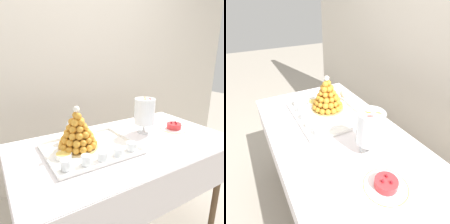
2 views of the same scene
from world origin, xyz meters
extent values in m
cube|color=silver|center=(0.00, 1.03, 1.25)|extent=(4.80, 0.10, 2.50)
cylinder|color=brown|center=(0.63, -0.31, 0.39)|extent=(0.04, 0.04, 0.78)
cylinder|color=brown|center=(-0.63, 0.31, 0.39)|extent=(0.04, 0.04, 0.78)
cylinder|color=brown|center=(0.63, 0.31, 0.39)|extent=(0.04, 0.04, 0.78)
cube|color=brown|center=(0.00, 0.00, 0.79)|extent=(1.37, 0.74, 0.02)
cube|color=white|center=(0.00, 0.00, 0.80)|extent=(1.43, 0.80, 0.00)
cube|color=white|center=(0.00, -0.40, 0.67)|extent=(1.43, 0.01, 0.25)
cube|color=white|center=(0.00, 0.40, 0.67)|extent=(1.43, 0.01, 0.25)
cube|color=white|center=(-0.72, 0.00, 0.67)|extent=(0.01, 0.80, 0.25)
cube|color=white|center=(0.72, 0.00, 0.67)|extent=(0.01, 0.80, 0.25)
cube|color=white|center=(-0.24, 0.03, 0.80)|extent=(0.53, 0.43, 0.01)
cube|color=white|center=(-0.24, -0.19, 0.82)|extent=(0.53, 0.01, 0.02)
cube|color=white|center=(-0.24, 0.24, 0.82)|extent=(0.53, 0.01, 0.02)
cube|color=white|center=(-0.51, 0.03, 0.82)|extent=(0.01, 0.43, 0.02)
cube|color=white|center=(0.02, 0.03, 0.82)|extent=(0.01, 0.43, 0.02)
cylinder|color=white|center=(-0.24, 0.03, 0.81)|extent=(0.40, 0.40, 0.00)
cylinder|color=tan|center=(-0.30, 0.07, 0.81)|extent=(0.24, 0.24, 0.01)
cone|color=#BC7625|center=(-0.30, 0.07, 0.92)|extent=(0.17, 0.17, 0.22)
sphere|color=orange|center=(-0.20, 0.07, 0.84)|extent=(0.04, 0.04, 0.04)
sphere|color=gold|center=(-0.21, 0.11, 0.84)|extent=(0.04, 0.04, 0.04)
sphere|color=gold|center=(-0.23, 0.15, 0.84)|extent=(0.04, 0.04, 0.04)
sphere|color=orange|center=(-0.27, 0.17, 0.84)|extent=(0.04, 0.04, 0.04)
sphere|color=gold|center=(-0.31, 0.17, 0.84)|extent=(0.04, 0.04, 0.04)
sphere|color=orange|center=(-0.35, 0.16, 0.84)|extent=(0.04, 0.04, 0.04)
sphere|color=orange|center=(-0.38, 0.13, 0.84)|extent=(0.04, 0.04, 0.04)
sphere|color=gold|center=(-0.39, 0.09, 0.84)|extent=(0.04, 0.04, 0.04)
sphere|color=gold|center=(-0.39, 0.05, 0.84)|extent=(0.04, 0.04, 0.04)
sphere|color=orange|center=(-0.38, 0.02, 0.84)|extent=(0.04, 0.04, 0.04)
sphere|color=orange|center=(-0.35, -0.01, 0.84)|extent=(0.04, 0.04, 0.04)
sphere|color=orange|center=(-0.31, -0.02, 0.84)|extent=(0.04, 0.04, 0.04)
sphere|color=orange|center=(-0.27, -0.02, 0.84)|extent=(0.04, 0.04, 0.04)
sphere|color=orange|center=(-0.23, 0.00, 0.84)|extent=(0.04, 0.04, 0.04)
sphere|color=gold|center=(-0.21, 0.03, 0.84)|extent=(0.04, 0.04, 0.04)
sphere|color=orange|center=(-0.22, 0.10, 0.87)|extent=(0.04, 0.04, 0.04)
sphere|color=gold|center=(-0.25, 0.13, 0.87)|extent=(0.04, 0.04, 0.04)
sphere|color=gold|center=(-0.28, 0.15, 0.87)|extent=(0.04, 0.04, 0.04)
sphere|color=orange|center=(-0.32, 0.15, 0.87)|extent=(0.04, 0.04, 0.04)
sphere|color=orange|center=(-0.35, 0.13, 0.87)|extent=(0.05, 0.05, 0.05)
sphere|color=gold|center=(-0.37, 0.10, 0.88)|extent=(0.04, 0.04, 0.04)
sphere|color=orange|center=(-0.38, 0.06, 0.87)|extent=(0.04, 0.04, 0.04)
sphere|color=orange|center=(-0.37, 0.03, 0.87)|extent=(0.04, 0.04, 0.04)
sphere|color=gold|center=(-0.34, 0.00, 0.87)|extent=(0.04, 0.04, 0.04)
sphere|color=orange|center=(-0.30, -0.01, 0.87)|extent=(0.04, 0.04, 0.04)
sphere|color=gold|center=(-0.26, 0.00, 0.87)|extent=(0.04, 0.04, 0.04)
sphere|color=gold|center=(-0.23, 0.03, 0.88)|extent=(0.04, 0.04, 0.04)
sphere|color=orange|center=(-0.22, 0.06, 0.88)|extent=(0.04, 0.04, 0.04)
sphere|color=orange|center=(-0.25, 0.11, 0.91)|extent=(0.04, 0.04, 0.04)
sphere|color=gold|center=(-0.28, 0.14, 0.91)|extent=(0.04, 0.04, 0.04)
sphere|color=orange|center=(-0.32, 0.13, 0.91)|extent=(0.04, 0.04, 0.04)
sphere|color=orange|center=(-0.35, 0.11, 0.91)|extent=(0.04, 0.04, 0.04)
sphere|color=orange|center=(-0.36, 0.07, 0.91)|extent=(0.04, 0.04, 0.04)
sphere|color=gold|center=(-0.35, 0.03, 0.91)|extent=(0.04, 0.04, 0.04)
sphere|color=orange|center=(-0.31, 0.01, 0.91)|extent=(0.04, 0.04, 0.04)
sphere|color=orange|center=(-0.28, 0.01, 0.91)|extent=(0.04, 0.04, 0.04)
sphere|color=gold|center=(-0.25, 0.04, 0.91)|extent=(0.05, 0.05, 0.05)
sphere|color=orange|center=(-0.24, 0.08, 0.91)|extent=(0.04, 0.04, 0.04)
sphere|color=gold|center=(-0.28, 0.11, 0.94)|extent=(0.04, 0.04, 0.04)
sphere|color=gold|center=(-0.32, 0.12, 0.95)|extent=(0.04, 0.04, 0.04)
sphere|color=orange|center=(-0.34, 0.09, 0.95)|extent=(0.04, 0.04, 0.04)
sphere|color=orange|center=(-0.34, 0.05, 0.95)|extent=(0.04, 0.04, 0.04)
sphere|color=gold|center=(-0.30, 0.03, 0.95)|extent=(0.04, 0.04, 0.04)
sphere|color=gold|center=(-0.26, 0.04, 0.95)|extent=(0.04, 0.04, 0.04)
sphere|color=gold|center=(-0.25, 0.08, 0.94)|extent=(0.04, 0.04, 0.04)
sphere|color=gold|center=(-0.29, 0.10, 0.98)|extent=(0.04, 0.04, 0.04)
sphere|color=gold|center=(-0.33, 0.09, 0.98)|extent=(0.04, 0.04, 0.04)
sphere|color=gold|center=(-0.32, 0.05, 0.98)|extent=(0.05, 0.05, 0.05)
sphere|color=orange|center=(-0.29, 0.05, 0.98)|extent=(0.05, 0.05, 0.05)
sphere|color=gold|center=(-0.27, 0.08, 0.98)|extent=(0.04, 0.04, 0.04)
sphere|color=gold|center=(-0.30, 0.09, 1.02)|extent=(0.04, 0.04, 0.04)
sphere|color=orange|center=(-0.30, 0.06, 1.02)|extent=(0.04, 0.04, 0.04)
sphere|color=white|center=(-0.30, 0.07, 1.06)|extent=(0.04, 0.04, 0.04)
cylinder|color=silver|center=(-0.44, -0.12, 0.84)|extent=(0.06, 0.06, 0.06)
cylinder|color=gold|center=(-0.44, -0.12, 0.82)|extent=(0.05, 0.05, 0.02)
cylinder|color=#EAC166|center=(-0.44, -0.12, 0.84)|extent=(0.05, 0.05, 0.02)
sphere|color=brown|center=(-0.44, -0.11, 0.85)|extent=(0.02, 0.02, 0.02)
cylinder|color=silver|center=(-0.34, -0.13, 0.84)|extent=(0.05, 0.05, 0.05)
cylinder|color=#F4EAC6|center=(-0.34, -0.13, 0.82)|extent=(0.05, 0.05, 0.02)
cylinder|color=white|center=(-0.34, -0.13, 0.84)|extent=(0.05, 0.05, 0.02)
sphere|color=brown|center=(-0.34, -0.13, 0.85)|extent=(0.01, 0.01, 0.01)
cylinder|color=silver|center=(-0.24, -0.13, 0.83)|extent=(0.06, 0.06, 0.05)
cylinder|color=gold|center=(-0.24, -0.13, 0.82)|extent=(0.06, 0.06, 0.02)
cylinder|color=#EAC166|center=(-0.24, -0.13, 0.84)|extent=(0.06, 0.06, 0.02)
sphere|color=brown|center=(-0.25, -0.14, 0.85)|extent=(0.02, 0.02, 0.02)
cylinder|color=silver|center=(-0.14, -0.13, 0.83)|extent=(0.06, 0.06, 0.05)
cylinder|color=#F4EAC6|center=(-0.14, -0.13, 0.82)|extent=(0.06, 0.06, 0.02)
cylinder|color=white|center=(-0.14, -0.13, 0.84)|extent=(0.06, 0.06, 0.01)
sphere|color=brown|center=(-0.15, -0.13, 0.85)|extent=(0.02, 0.02, 0.02)
cylinder|color=silver|center=(-0.04, -0.12, 0.83)|extent=(0.06, 0.06, 0.05)
cylinder|color=#F4EAC6|center=(-0.04, -0.12, 0.82)|extent=(0.05, 0.05, 0.02)
cylinder|color=white|center=(-0.04, -0.12, 0.84)|extent=(0.05, 0.05, 0.01)
sphere|color=brown|center=(-0.03, -0.12, 0.85)|extent=(0.02, 0.02, 0.02)
cylinder|color=white|center=(-0.41, 0.01, 0.82)|extent=(0.09, 0.09, 0.03)
cylinder|color=#F2CC59|center=(-0.41, 0.01, 0.83)|extent=(0.08, 0.08, 0.00)
cylinder|color=white|center=(0.22, 0.08, 0.80)|extent=(0.09, 0.09, 0.01)
cylinder|color=white|center=(0.22, 0.08, 0.84)|extent=(0.02, 0.02, 0.06)
cylinder|color=white|center=(0.22, 0.08, 0.96)|extent=(0.15, 0.15, 0.19)
cylinder|color=#72B2E0|center=(0.26, 0.08, 0.89)|extent=(0.06, 0.05, 0.06)
cylinder|color=#D199D8|center=(0.22, 0.12, 0.89)|extent=(0.05, 0.05, 0.05)
cylinder|color=#F9A54C|center=(0.19, 0.08, 0.89)|extent=(0.07, 0.05, 0.07)
cylinder|color=#F9A54C|center=(0.22, 0.04, 0.89)|extent=(0.07, 0.06, 0.07)
cylinder|color=brown|center=(0.26, 0.10, 0.91)|extent=(0.07, 0.06, 0.06)
cylinder|color=#9ED860|center=(0.21, 0.10, 0.91)|extent=(0.06, 0.05, 0.06)
cylinder|color=#F9A54C|center=(0.20, 0.07, 0.91)|extent=(0.07, 0.06, 0.07)
cylinder|color=pink|center=(0.24, 0.04, 0.91)|extent=(0.06, 0.06, 0.05)
cylinder|color=yellow|center=(0.23, 0.11, 0.94)|extent=(0.08, 0.06, 0.08)
cylinder|color=#F9A54C|center=(0.19, 0.08, 0.94)|extent=(0.07, 0.06, 0.06)
cylinder|color=#D199D8|center=(0.22, 0.04, 0.94)|extent=(0.05, 0.05, 0.05)
cylinder|color=#72B2E0|center=(0.25, 0.07, 0.94)|extent=(0.07, 0.05, 0.07)
cylinder|color=#72B2E0|center=(0.23, 0.12, 0.96)|extent=(0.06, 0.06, 0.05)
cylinder|color=#E54C47|center=(0.19, 0.08, 0.96)|extent=(0.07, 0.06, 0.07)
cylinder|color=brown|center=(0.22, 0.04, 0.96)|extent=(0.07, 0.06, 0.07)
cylinder|color=yellow|center=(0.24, 0.08, 0.96)|extent=(0.05, 0.05, 0.05)
cylinder|color=brown|center=(0.21, 0.09, 0.99)|extent=(0.06, 0.06, 0.04)
cylinder|color=#F9A54C|center=(0.21, 0.06, 0.99)|extent=(0.05, 0.05, 0.05)
cylinder|color=brown|center=(0.25, 0.08, 0.99)|extent=(0.06, 0.05, 0.06)
cylinder|color=yellow|center=(0.19, 0.09, 1.01)|extent=(0.07, 0.05, 0.07)
cylinder|color=#D199D8|center=(0.22, 0.07, 1.01)|extent=(0.07, 0.06, 0.06)
cylinder|color=#72B2E0|center=(0.24, 0.08, 1.01)|extent=(0.07, 0.06, 0.07)
cylinder|color=#E54C47|center=(0.23, 0.11, 1.01)|extent=(0.05, 0.05, 0.04)
cylinder|color=yellow|center=(0.21, 0.08, 1.04)|extent=(0.07, 0.06, 0.06)
cylinder|color=#E54C47|center=(0.24, 0.05, 1.04)|extent=(0.06, 0.05, 0.06)
cylinder|color=#F9A54C|center=(0.25, 0.10, 1.04)|extent=(0.07, 0.05, 0.07)
cylinder|color=#E54C47|center=(0.21, 0.10, 1.04)|extent=(0.06, 0.06, 0.04)
cylinder|color=white|center=(0.46, 0.01, 0.80)|extent=(0.22, 0.22, 0.01)
torus|color=gold|center=(0.46, 0.01, 0.81)|extent=(0.21, 0.21, 0.00)
cylinder|color=red|center=(0.46, 0.01, 0.83)|extent=(0.11, 0.11, 0.04)
sphere|color=#A51923|center=(0.48, 0.01, 0.85)|extent=(0.01, 0.01, 0.01)
sphere|color=#A51923|center=(0.45, 0.02, 0.85)|extent=(0.01, 0.01, 0.01)
sphere|color=#A51923|center=(0.46, -0.02, 0.85)|extent=(0.01, 0.01, 0.01)
cylinder|color=silver|center=(-0.28, 0.21, 0.80)|extent=(0.06, 0.06, 0.00)
cylinder|color=silver|center=(-0.28, 0.21, 0.84)|extent=(0.01, 0.01, 0.08)
sphere|color=silver|center=(-0.28, 0.21, 0.91)|extent=(0.07, 0.07, 0.07)
cylinder|color=#EAE08C|center=(-0.28, 0.21, 0.90)|extent=(0.05, 0.05, 0.03)
camera|label=1|loc=(-0.74, -1.04, 1.39)|focal=33.59mm
camera|label=2|loc=(0.86, -0.46, 1.57)|focal=30.65mm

